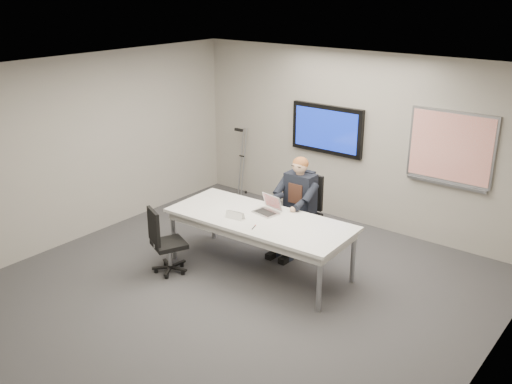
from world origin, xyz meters
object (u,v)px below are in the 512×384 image
Objects in this scene: office_chair_far at (302,225)px; seated_person at (293,216)px; conference_table at (260,224)px; laptop at (268,208)px; office_chair_near at (167,253)px.

office_chair_far is 0.35m from seated_person.
conference_table is 1.82× the size of seated_person.
laptop is (-0.06, -0.78, 0.50)m from office_chair_far.
office_chair_near is at bearing -122.32° from seated_person.
seated_person is (0.03, 0.75, -0.12)m from conference_table.
office_chair_near is 1.52m from laptop.
conference_table is 0.76m from seated_person.
office_chair_near is at bearing -141.30° from conference_table.
office_chair_far is at bearing 89.88° from seated_person.
seated_person is at bearing -90.80° from office_chair_far.
office_chair_far is at bearing 95.58° from laptop.
conference_table is at bearing -92.45° from seated_person.
office_chair_far is at bearing 86.16° from conference_table.
seated_person reaches higher than laptop.
office_chair_far reaches higher than laptop.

